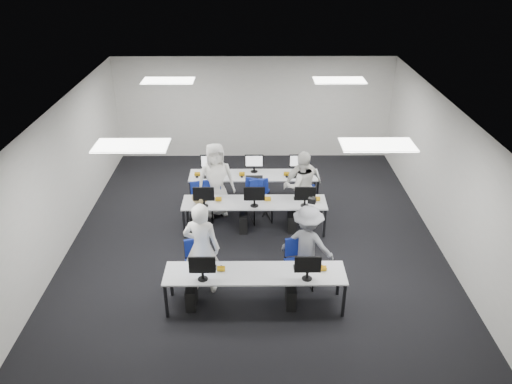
{
  "coord_description": "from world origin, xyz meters",
  "views": [
    {
      "loc": [
        -0.03,
        -9.53,
        6.05
      ],
      "look_at": [
        0.04,
        0.16,
        1.0
      ],
      "focal_mm": 35.0,
      "sensor_mm": 36.0,
      "label": 1
    }
  ],
  "objects_px": {
    "chair_2": "(202,208)",
    "chair_5": "(214,200)",
    "chair_6": "(257,200)",
    "student_3": "(302,184)",
    "desk_mid": "(254,204)",
    "student_0": "(202,248)",
    "photographer": "(307,244)",
    "chair_0": "(199,271)",
    "chair_3": "(261,208)",
    "chair_1": "(298,272)",
    "chair_4": "(307,210)",
    "desk_front": "(255,275)",
    "student_1": "(301,186)",
    "student_2": "(216,180)",
    "chair_7": "(304,204)"
  },
  "relations": [
    {
      "from": "chair_1",
      "to": "chair_4",
      "type": "distance_m",
      "value": 2.53
    },
    {
      "from": "chair_5",
      "to": "student_1",
      "type": "height_order",
      "value": "student_1"
    },
    {
      "from": "chair_0",
      "to": "chair_2",
      "type": "distance_m",
      "value": 2.48
    },
    {
      "from": "chair_3",
      "to": "chair_5",
      "type": "height_order",
      "value": "chair_3"
    },
    {
      "from": "student_3",
      "to": "chair_0",
      "type": "bearing_deg",
      "value": -151.92
    },
    {
      "from": "chair_6",
      "to": "student_3",
      "type": "distance_m",
      "value": 1.19
    },
    {
      "from": "chair_7",
      "to": "student_1",
      "type": "xyz_separation_m",
      "value": [
        -0.12,
        -0.13,
        0.56
      ]
    },
    {
      "from": "chair_5",
      "to": "student_2",
      "type": "height_order",
      "value": "student_2"
    },
    {
      "from": "chair_0",
      "to": "chair_3",
      "type": "bearing_deg",
      "value": 45.46
    },
    {
      "from": "chair_6",
      "to": "photographer",
      "type": "relative_size",
      "value": 0.6
    },
    {
      "from": "chair_3",
      "to": "photographer",
      "type": "distance_m",
      "value": 2.49
    },
    {
      "from": "chair_6",
      "to": "desk_front",
      "type": "bearing_deg",
      "value": -72.45
    },
    {
      "from": "chair_0",
      "to": "photographer",
      "type": "relative_size",
      "value": 0.58
    },
    {
      "from": "student_2",
      "to": "photographer",
      "type": "distance_m",
      "value": 3.21
    },
    {
      "from": "chair_1",
      "to": "chair_5",
      "type": "bearing_deg",
      "value": 109.19
    },
    {
      "from": "chair_4",
      "to": "chair_6",
      "type": "distance_m",
      "value": 1.25
    },
    {
      "from": "chair_3",
      "to": "desk_mid",
      "type": "bearing_deg",
      "value": -120.01
    },
    {
      "from": "chair_4",
      "to": "student_2",
      "type": "bearing_deg",
      "value": 164.06
    },
    {
      "from": "desk_mid",
      "to": "student_0",
      "type": "xyz_separation_m",
      "value": [
        -0.97,
        -2.12,
        0.25
      ]
    },
    {
      "from": "chair_6",
      "to": "student_1",
      "type": "height_order",
      "value": "student_1"
    },
    {
      "from": "desk_front",
      "to": "chair_0",
      "type": "bearing_deg",
      "value": 149.26
    },
    {
      "from": "chair_7",
      "to": "chair_1",
      "type": "bearing_deg",
      "value": -96.15
    },
    {
      "from": "desk_mid",
      "to": "chair_0",
      "type": "xyz_separation_m",
      "value": [
        -1.06,
        -1.97,
        -0.39
      ]
    },
    {
      "from": "student_2",
      "to": "photographer",
      "type": "xyz_separation_m",
      "value": [
        1.9,
        -2.59,
        -0.1
      ]
    },
    {
      "from": "chair_0",
      "to": "chair_6",
      "type": "height_order",
      "value": "chair_6"
    },
    {
      "from": "chair_5",
      "to": "chair_1",
      "type": "bearing_deg",
      "value": -51.32
    },
    {
      "from": "chair_6",
      "to": "chair_7",
      "type": "distance_m",
      "value": 1.14
    },
    {
      "from": "chair_1",
      "to": "photographer",
      "type": "xyz_separation_m",
      "value": [
        0.17,
        0.21,
        0.5
      ]
    },
    {
      "from": "student_0",
      "to": "student_2",
      "type": "distance_m",
      "value": 2.9
    },
    {
      "from": "chair_5",
      "to": "student_1",
      "type": "relative_size",
      "value": 0.55
    },
    {
      "from": "chair_0",
      "to": "photographer",
      "type": "bearing_deg",
      "value": -13.7
    },
    {
      "from": "chair_0",
      "to": "chair_6",
      "type": "xyz_separation_m",
      "value": [
        1.14,
        2.86,
        0.01
      ]
    },
    {
      "from": "chair_4",
      "to": "photographer",
      "type": "height_order",
      "value": "photographer"
    },
    {
      "from": "student_2",
      "to": "photographer",
      "type": "bearing_deg",
      "value": -68.28
    },
    {
      "from": "desk_mid",
      "to": "chair_5",
      "type": "xyz_separation_m",
      "value": [
        -0.97,
        0.91,
        -0.4
      ]
    },
    {
      "from": "chair_7",
      "to": "student_2",
      "type": "distance_m",
      "value": 2.2
    },
    {
      "from": "chair_1",
      "to": "chair_6",
      "type": "distance_m",
      "value": 3.01
    },
    {
      "from": "desk_mid",
      "to": "student_2",
      "type": "relative_size",
      "value": 1.78
    },
    {
      "from": "desk_front",
      "to": "student_1",
      "type": "relative_size",
      "value": 1.95
    },
    {
      "from": "chair_6",
      "to": "photographer",
      "type": "height_order",
      "value": "photographer"
    },
    {
      "from": "chair_5",
      "to": "chair_4",
      "type": "bearing_deg",
      "value": -3.94
    },
    {
      "from": "desk_front",
      "to": "chair_4",
      "type": "xyz_separation_m",
      "value": [
        1.25,
        3.08,
        -0.42
      ]
    },
    {
      "from": "chair_5",
      "to": "student_2",
      "type": "distance_m",
      "value": 0.63
    },
    {
      "from": "chair_5",
      "to": "student_3",
      "type": "height_order",
      "value": "student_3"
    },
    {
      "from": "chair_2",
      "to": "chair_5",
      "type": "distance_m",
      "value": 0.49
    },
    {
      "from": "desk_front",
      "to": "chair_3",
      "type": "bearing_deg",
      "value": 87.23
    },
    {
      "from": "student_1",
      "to": "chair_5",
      "type": "bearing_deg",
      "value": -18.86
    },
    {
      "from": "chair_3",
      "to": "student_0",
      "type": "height_order",
      "value": "student_0"
    },
    {
      "from": "chair_3",
      "to": "student_0",
      "type": "relative_size",
      "value": 0.52
    },
    {
      "from": "desk_mid",
      "to": "chair_4",
      "type": "xyz_separation_m",
      "value": [
        1.25,
        0.48,
        -0.42
      ]
    }
  ]
}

